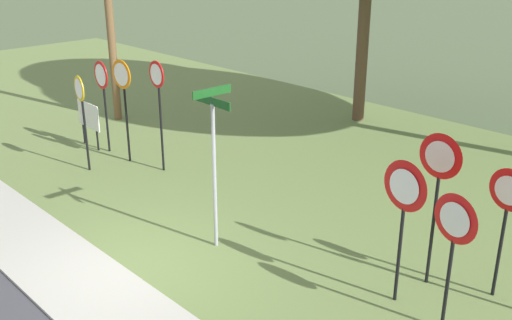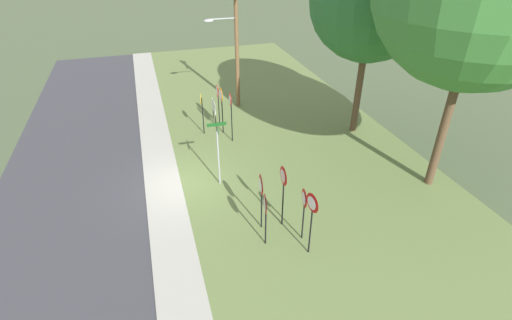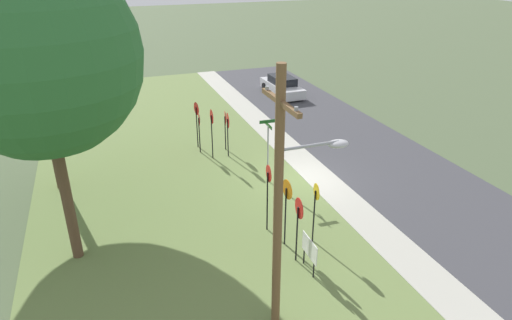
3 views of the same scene
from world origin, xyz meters
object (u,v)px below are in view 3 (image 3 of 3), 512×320
Objects in this scene: street_name_post at (268,146)px; notice_board at (309,250)px; yield_sign_center at (199,123)px; oak_tree_left at (38,57)px; stop_sign_far_center at (298,216)px; yield_sign_far_left at (228,124)px; yield_sign_near_left at (197,114)px; yield_sign_far_right at (212,122)px; yield_sign_near_right at (226,121)px; parked_sedan_distant at (282,86)px; stop_sign_near_right at (287,198)px; stop_sign_far_left at (315,201)px; utility_pole at (283,197)px; stop_sign_near_left at (268,185)px.

street_name_post is 6.71m from notice_board.
oak_tree_left is (-7.39, 6.25, 5.38)m from yield_sign_center.
stop_sign_far_center is 9.26m from yield_sign_far_left.
yield_sign_far_right is at bearing -176.62° from yield_sign_near_left.
parked_sedan_distant is (8.71, -7.01, -1.02)m from yield_sign_near_right.
stop_sign_near_right is 0.56× the size of parked_sedan_distant.
stop_sign_far_left is at bearing 159.00° from parked_sedan_distant.
utility_pole is (-13.43, 0.77, 2.20)m from yield_sign_near_left.
yield_sign_far_right is 1.20× the size of yield_sign_center.
stop_sign_near_right is at bearing 89.59° from stop_sign_far_left.
oak_tree_left is at bearing 136.06° from parked_sedan_distant.
yield_sign_far_left is 0.51× the size of parked_sedan_distant.
yield_sign_center is (0.12, 1.39, 0.01)m from yield_sign_near_right.
stop_sign_far_center is at bearing 137.50° from stop_sign_far_left.
oak_tree_left reaches higher than yield_sign_center.
notice_board is (-0.64, -0.14, -0.95)m from stop_sign_far_center.
stop_sign_near_left is 0.36× the size of utility_pole.
oak_tree_left reaches higher than parked_sedan_distant.
yield_sign_near_left is 0.97× the size of yield_sign_far_right.
utility_pole is at bearing -175.66° from yield_sign_center.
street_name_post is (-4.37, -2.15, 0.17)m from yield_sign_center.
yield_sign_near_right is (-0.87, -1.34, -0.29)m from yield_sign_near_left.
yield_sign_center is (1.03, 1.26, -0.15)m from yield_sign_far_left.
stop_sign_near_left reaches higher than yield_sign_far_left.
yield_sign_near_left is at bearing 3.78° from yield_sign_center.
parked_sedan_distant is at bearing -42.52° from oak_tree_left.
yield_sign_near_left is 0.34× the size of utility_pole.
parked_sedan_distant is at bearing -56.45° from yield_sign_near_left.
oak_tree_left is at bearing 136.81° from yield_sign_far_left.
oak_tree_left reaches higher than street_name_post.
stop_sign_near_left reaches higher than yield_sign_near_left.
stop_sign_near_right is 1.11× the size of stop_sign_far_left.
stop_sign_near_right is 9.15m from yield_sign_near_right.
street_name_post is at bearing -70.21° from oak_tree_left.
stop_sign_near_right is 8.33m from yield_sign_far_right.
yield_sign_center is at bearing 134.23° from parked_sedan_distant.
yield_sign_near_right is 0.92× the size of yield_sign_far_left.
oak_tree_left reaches higher than yield_sign_far_right.
stop_sign_far_center is at bearing 156.97° from parked_sedan_distant.
stop_sign_near_right is 1.19× the size of yield_sign_center.
stop_sign_near_right is 1.03m from stop_sign_far_center.
yield_sign_far_right is 3.82m from street_name_post.
notice_board is at bearing 172.92° from street_name_post.
parked_sedan_distant is (19.51, -7.33, -0.23)m from notice_board.
stop_sign_far_center is 0.81× the size of street_name_post.
oak_tree_left is (0.76, 6.92, 5.06)m from stop_sign_near_left.
yield_sign_near_right is at bearing -48.44° from yield_sign_far_right.
utility_pole reaches higher than yield_sign_near_right.
yield_sign_center is (9.44, 1.99, -0.06)m from stop_sign_far_left.
stop_sign_near_right is 1.03× the size of yield_sign_near_left.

